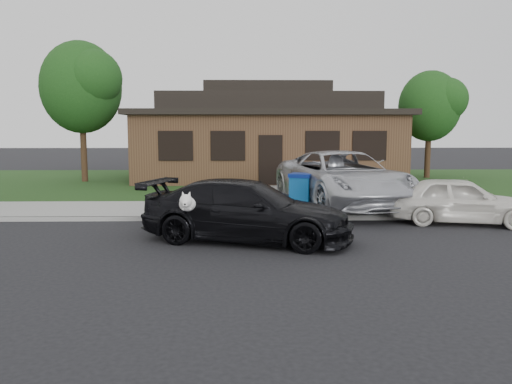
{
  "coord_description": "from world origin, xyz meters",
  "views": [
    {
      "loc": [
        2.95,
        -10.12,
        2.5
      ],
      "look_at": [
        3.18,
        1.05,
        1.1
      ],
      "focal_mm": 35.0,
      "sensor_mm": 36.0,
      "label": 1
    }
  ],
  "objects_px": {
    "sedan": "(247,211)",
    "minivan": "(342,178)",
    "white_compact": "(460,200)",
    "recycling_bin": "(301,191)"
  },
  "relations": [
    {
      "from": "sedan",
      "to": "minivan",
      "type": "relative_size",
      "value": 0.83
    },
    {
      "from": "sedan",
      "to": "white_compact",
      "type": "height_order",
      "value": "sedan"
    },
    {
      "from": "white_compact",
      "to": "recycling_bin",
      "type": "bearing_deg",
      "value": 79.81
    },
    {
      "from": "sedan",
      "to": "recycling_bin",
      "type": "relative_size",
      "value": 4.72
    },
    {
      "from": "minivan",
      "to": "sedan",
      "type": "bearing_deg",
      "value": -136.68
    },
    {
      "from": "minivan",
      "to": "recycling_bin",
      "type": "height_order",
      "value": "minivan"
    },
    {
      "from": "white_compact",
      "to": "recycling_bin",
      "type": "relative_size",
      "value": 3.42
    },
    {
      "from": "minivan",
      "to": "white_compact",
      "type": "relative_size",
      "value": 1.65
    },
    {
      "from": "sedan",
      "to": "recycling_bin",
      "type": "distance_m",
      "value": 4.08
    },
    {
      "from": "minivan",
      "to": "white_compact",
      "type": "distance_m",
      "value": 3.66
    }
  ]
}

